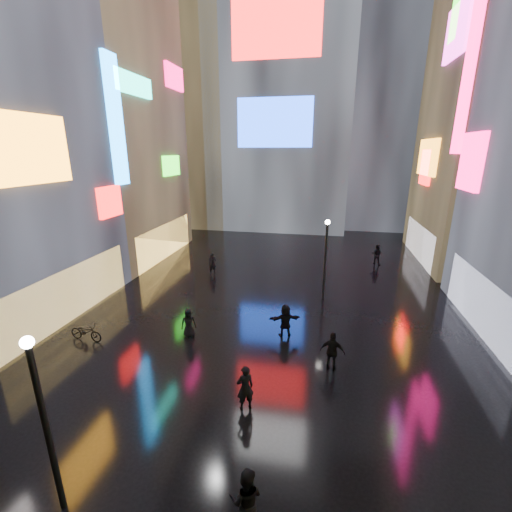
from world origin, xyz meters
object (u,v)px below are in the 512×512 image
(pedestrian_3, at_px, (332,351))
(bicycle, at_px, (86,332))
(lamp_far, at_px, (326,255))
(lamp_near, at_px, (44,418))

(pedestrian_3, distance_m, bicycle, 12.14)
(pedestrian_3, bearing_deg, lamp_far, -78.11)
(lamp_near, distance_m, lamp_far, 16.62)
(lamp_far, distance_m, pedestrian_3, 7.89)
(bicycle, bearing_deg, lamp_near, -142.08)
(lamp_near, relative_size, bicycle, 2.87)
(lamp_near, relative_size, pedestrian_3, 2.86)
(lamp_far, relative_size, pedestrian_3, 2.86)
(lamp_near, height_order, pedestrian_3, lamp_near)
(bicycle, bearing_deg, lamp_far, -52.14)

